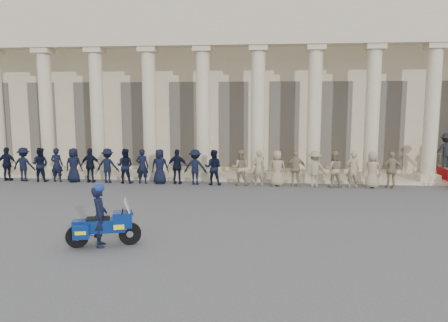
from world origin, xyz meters
TOP-DOWN VIEW (x-y plane):
  - ground at (0.00, 0.00)m, footprint 90.00×90.00m
  - building at (-0.00, 14.74)m, footprint 40.00×12.50m
  - officer_rank at (-1.90, 6.72)m, footprint 18.59×0.61m
  - motorcycle at (-2.40, -1.94)m, footprint 1.87×1.02m
  - rider at (-2.50, -1.97)m, footprint 0.53×0.67m

SIDE VIEW (x-z plane):
  - ground at x=0.00m, z-range 0.00..0.00m
  - motorcycle at x=-2.40m, z-range -0.08..1.15m
  - officer_rank at x=-1.90m, z-range 0.00..1.60m
  - rider at x=-2.50m, z-range 0.00..1.68m
  - building at x=0.00m, z-range 0.02..9.02m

